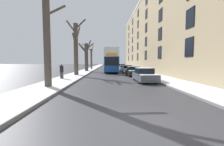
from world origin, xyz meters
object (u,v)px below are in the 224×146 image
(parked_car_4, at_px, (121,67))
(bare_tree_left_1, at_px, (76,48))
(parked_car_3, at_px, (124,68))
(pedestrian_left_sidewalk, at_px, (62,71))
(parked_car_0, at_px, (144,75))
(parked_car_2, at_px, (127,69))
(bare_tree_left_0, at_px, (47,31))
(double_decker_bus, at_px, (111,59))
(bare_tree_left_2, at_px, (86,56))
(bare_tree_left_3, at_px, (91,57))
(parked_car_1, at_px, (133,71))

(parked_car_4, bearing_deg, bare_tree_left_1, -114.30)
(parked_car_3, relative_size, pedestrian_left_sidewalk, 2.20)
(parked_car_0, height_order, parked_car_2, parked_car_2)
(pedestrian_left_sidewalk, bearing_deg, bare_tree_left_1, 51.40)
(parked_car_2, bearing_deg, bare_tree_left_0, -116.02)
(bare_tree_left_1, bearing_deg, parked_car_2, 37.96)
(parked_car_0, bearing_deg, bare_tree_left_0, -155.55)
(double_decker_bus, xyz_separation_m, parked_car_4, (2.97, 9.98, -1.75))
(bare_tree_left_2, distance_m, parked_car_2, 9.18)
(bare_tree_left_0, bearing_deg, pedestrian_left_sidewalk, 96.96)
(bare_tree_left_0, xyz_separation_m, parked_car_4, (8.02, 27.99, -3.49))
(parked_car_2, bearing_deg, parked_car_4, 90.00)
(bare_tree_left_2, height_order, bare_tree_left_3, bare_tree_left_3)
(bare_tree_left_3, relative_size, parked_car_0, 1.57)
(parked_car_3, relative_size, parked_car_4, 0.98)
(bare_tree_left_0, distance_m, bare_tree_left_2, 20.11)
(bare_tree_left_1, bearing_deg, parked_car_3, 56.32)
(double_decker_bus, height_order, pedestrian_left_sidewalk, double_decker_bus)
(bare_tree_left_0, distance_m, parked_car_0, 9.50)
(parked_car_0, xyz_separation_m, parked_car_3, (0.00, 18.59, -0.03))
(bare_tree_left_1, xyz_separation_m, pedestrian_left_sidewalk, (-0.62, -4.74, -2.98))
(parked_car_0, bearing_deg, parked_car_1, 90.00)
(parked_car_0, bearing_deg, bare_tree_left_2, 115.93)
(parked_car_3, bearing_deg, bare_tree_left_0, -109.83)
(parked_car_0, bearing_deg, parked_car_4, 90.00)
(parked_car_4, bearing_deg, parked_car_0, -90.00)
(bare_tree_left_1, relative_size, double_decker_bus, 0.77)
(parked_car_2, bearing_deg, parked_car_0, -90.00)
(parked_car_1, height_order, parked_car_3, parked_car_1)
(bare_tree_left_3, relative_size, pedestrian_left_sidewalk, 3.81)
(parked_car_0, distance_m, parked_car_2, 12.78)
(bare_tree_left_0, height_order, parked_car_3, bare_tree_left_0)
(bare_tree_left_1, relative_size, pedestrian_left_sidewalk, 4.32)
(bare_tree_left_1, distance_m, parked_car_4, 19.85)
(parked_car_2, bearing_deg, parked_car_1, -90.00)
(double_decker_bus, relative_size, parked_car_1, 2.34)
(double_decker_bus, bearing_deg, parked_car_4, 73.41)
(parked_car_2, relative_size, pedestrian_left_sidewalk, 2.37)
(parked_car_4, bearing_deg, bare_tree_left_0, -105.99)
(bare_tree_left_2, xyz_separation_m, parked_car_4, (7.99, 7.90, -2.57))
(bare_tree_left_1, distance_m, pedestrian_left_sidewalk, 5.63)
(bare_tree_left_3, distance_m, pedestrian_left_sidewalk, 24.24)
(parked_car_3, bearing_deg, parked_car_1, -90.00)
(bare_tree_left_0, distance_m, parked_car_1, 13.37)
(bare_tree_left_0, height_order, parked_car_2, bare_tree_left_0)
(parked_car_3, bearing_deg, parked_car_4, 90.00)
(bare_tree_left_1, height_order, bare_tree_left_2, bare_tree_left_1)
(bare_tree_left_1, height_order, parked_car_0, bare_tree_left_1)
(bare_tree_left_3, height_order, parked_car_4, bare_tree_left_3)
(parked_car_1, xyz_separation_m, parked_car_2, (0.00, 6.34, 0.01))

